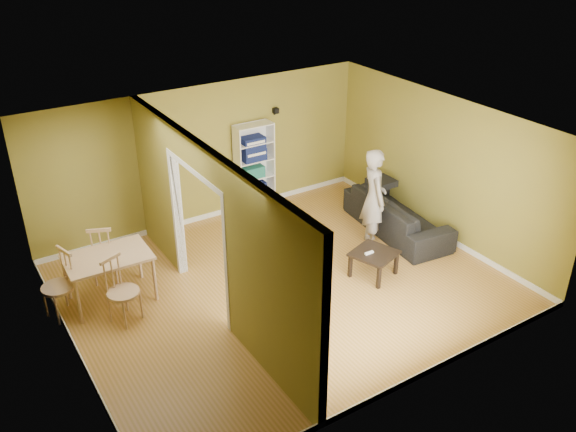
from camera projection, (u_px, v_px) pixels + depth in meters
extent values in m
plane|color=#BA8546|center=(284.00, 285.00, 9.72)|extent=(6.50, 6.50, 0.00)
plane|color=white|center=(284.00, 130.00, 8.52)|extent=(6.50, 6.50, 0.00)
plane|color=olive|center=(205.00, 155.00, 11.18)|extent=(6.50, 0.00, 6.50)
plane|color=olive|center=(409.00, 304.00, 7.06)|extent=(6.50, 0.00, 6.50)
plane|color=olive|center=(63.00, 277.00, 7.58)|extent=(0.00, 5.50, 5.50)
plane|color=olive|center=(441.00, 167.00, 10.66)|extent=(0.00, 5.50, 5.50)
cube|color=black|center=(276.00, 111.00, 11.57)|extent=(0.10, 0.10, 0.10)
imported|color=black|center=(398.00, 209.00, 11.10)|extent=(2.43, 1.25, 0.89)
imported|color=slate|center=(374.00, 190.00, 10.42)|extent=(0.92, 0.82, 2.10)
cube|color=white|center=(237.00, 172.00, 11.49)|extent=(0.02, 0.33, 1.78)
cube|color=white|center=(271.00, 164.00, 11.83)|extent=(0.02, 0.33, 1.78)
cube|color=white|center=(250.00, 166.00, 11.78)|extent=(0.75, 0.02, 1.78)
cube|color=white|center=(255.00, 209.00, 12.06)|extent=(0.71, 0.33, 0.02)
cube|color=white|center=(255.00, 193.00, 11.90)|extent=(0.71, 0.33, 0.02)
cube|color=white|center=(254.00, 177.00, 11.74)|extent=(0.71, 0.33, 0.02)
cube|color=white|center=(254.00, 160.00, 11.58)|extent=(0.71, 0.33, 0.02)
cube|color=white|center=(254.00, 143.00, 11.42)|extent=(0.71, 0.33, 0.02)
cube|color=white|center=(253.00, 125.00, 11.26)|extent=(0.71, 0.33, 0.02)
cube|color=navy|center=(254.00, 188.00, 11.84)|extent=(0.43, 0.28, 0.22)
cube|color=#187C63|center=(252.00, 172.00, 11.67)|extent=(0.42, 0.27, 0.22)
cube|color=navy|center=(253.00, 154.00, 11.51)|extent=(0.46, 0.30, 0.23)
cube|color=navy|center=(252.00, 143.00, 11.41)|extent=(0.44, 0.29, 0.23)
cube|color=black|center=(374.00, 254.00, 9.79)|extent=(0.64, 0.64, 0.04)
cube|color=black|center=(371.00, 277.00, 9.56)|extent=(0.05, 0.05, 0.39)
cube|color=black|center=(397.00, 268.00, 9.81)|extent=(0.05, 0.05, 0.39)
cube|color=black|center=(350.00, 262.00, 9.96)|extent=(0.05, 0.05, 0.39)
cube|color=black|center=(375.00, 253.00, 10.22)|extent=(0.05, 0.05, 0.39)
cube|color=white|center=(369.00, 253.00, 9.74)|extent=(0.16, 0.04, 0.03)
cube|color=#C8A88B|center=(107.00, 257.00, 9.03)|extent=(1.24, 0.83, 0.04)
cylinder|color=#C8A88B|center=(80.00, 303.00, 8.67)|extent=(0.05, 0.05, 0.73)
cylinder|color=#C8A88B|center=(155.00, 279.00, 9.21)|extent=(0.05, 0.05, 0.73)
cylinder|color=#C8A88B|center=(66.00, 279.00, 9.21)|extent=(0.05, 0.05, 0.73)
cylinder|color=#C8A88B|center=(138.00, 258.00, 9.75)|extent=(0.05, 0.05, 0.73)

